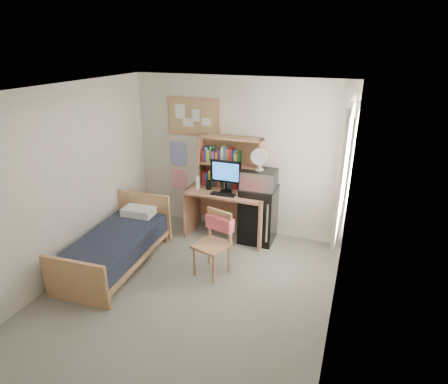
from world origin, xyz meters
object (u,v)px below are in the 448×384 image
at_px(microwave, 259,179).
at_px(speaker_right, 244,189).
at_px(desk_chair, 211,245).
at_px(desk_fan, 260,160).
at_px(mini_fridge, 258,214).
at_px(bed, 116,250).
at_px(speaker_left, 209,185).
at_px(desk, 227,214).
at_px(bulletin_board, 194,117).
at_px(monitor, 226,176).

bearing_deg(microwave, speaker_right, -156.74).
relative_size(desk_chair, desk_fan, 2.96).
distance_m(mini_fridge, desk_fan, 0.92).
height_order(bed, microwave, microwave).
xyz_separation_m(desk_chair, speaker_right, (0.12, 1.07, 0.44)).
relative_size(speaker_left, speaker_right, 0.96).
height_order(mini_fridge, speaker_right, speaker_right).
bearing_deg(desk_fan, desk_chair, -106.80).
xyz_separation_m(desk, bed, (-1.22, -1.42, -0.17)).
height_order(desk_chair, speaker_right, speaker_right).
xyz_separation_m(bulletin_board, monitor, (0.72, -0.40, -0.83)).
bearing_deg(mini_fridge, speaker_right, -152.52).
relative_size(monitor, speaker_right, 3.18).
height_order(bulletin_board, speaker_left, bulletin_board).
bearing_deg(speaker_right, bulletin_board, 158.65).
relative_size(bulletin_board, speaker_right, 5.64).
bearing_deg(speaker_right, monitor, -180.00).
bearing_deg(desk_fan, bulletin_board, 166.00).
distance_m(bulletin_board, bed, 2.48).
xyz_separation_m(speaker_right, desk_fan, (0.22, 0.10, 0.48)).
distance_m(desk, microwave, 0.84).
bearing_deg(bed, desk, 45.80).
distance_m(bed, microwave, 2.42).
relative_size(mini_fridge, speaker_right, 5.56).
xyz_separation_m(mini_fridge, monitor, (-0.52, -0.12, 0.63)).
bearing_deg(speaker_right, desk_fan, 23.57).
height_order(speaker_left, desk_fan, desk_fan).
xyz_separation_m(mini_fridge, microwave, (0.00, -0.02, 0.61)).
distance_m(mini_fridge, monitor, 0.83).
xyz_separation_m(mini_fridge, speaker_right, (-0.22, -0.12, 0.45)).
height_order(desk_chair, speaker_left, speaker_left).
distance_m(mini_fridge, microwave, 0.62).
distance_m(bulletin_board, desk, 1.70).
distance_m(bed, speaker_right, 2.15).
bearing_deg(speaker_left, desk_chair, -66.12).
height_order(mini_fridge, monitor, monitor).
relative_size(bulletin_board, mini_fridge, 1.01).
bearing_deg(speaker_left, desk, 11.31).
xyz_separation_m(bed, speaker_right, (1.52, 1.36, 0.67)).
bearing_deg(bed, bulletin_board, 70.62).
bearing_deg(speaker_left, mini_fridge, 8.07).
height_order(desk, desk_chair, desk_chair).
bearing_deg(microwave, monitor, -169.84).
bearing_deg(bed, desk_chair, 8.04).
xyz_separation_m(monitor, microwave, (0.52, 0.10, -0.01)).
relative_size(speaker_left, microwave, 0.31).
distance_m(bed, monitor, 2.01).
height_order(bed, speaker_left, speaker_left).
xyz_separation_m(bulletin_board, mini_fridge, (1.24, -0.28, -1.46)).
distance_m(bulletin_board, desk_chair, 2.25).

